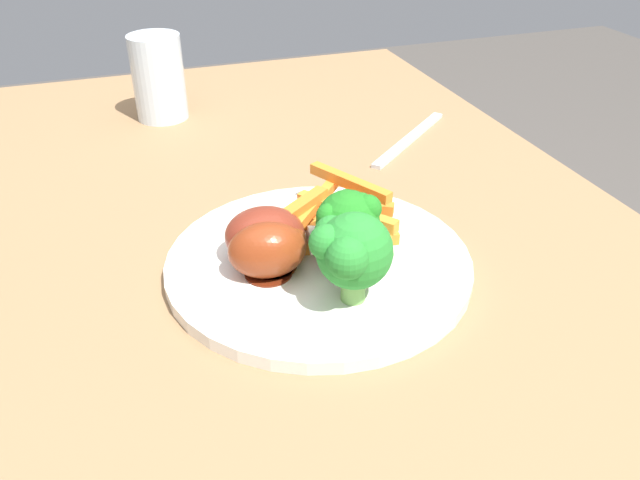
# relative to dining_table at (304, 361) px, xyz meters

# --- Properties ---
(dining_table) EXTENTS (1.23, 0.71, 0.73)m
(dining_table) POSITION_rel_dining_table_xyz_m (0.00, 0.00, 0.00)
(dining_table) COLOR #8E6B47
(dining_table) RESTS_ON ground_plane
(dinner_plate) EXTENTS (0.27, 0.27, 0.01)m
(dinner_plate) POSITION_rel_dining_table_xyz_m (0.00, 0.02, 0.11)
(dinner_plate) COLOR white
(dinner_plate) RESTS_ON dining_table
(broccoli_floret_front) EXTENTS (0.06, 0.05, 0.07)m
(broccoli_floret_front) POSITION_rel_dining_table_xyz_m (0.02, 0.04, 0.16)
(broccoli_floret_front) COLOR #839F5D
(broccoli_floret_front) RESTS_ON dinner_plate
(broccoli_floret_middle) EXTENTS (0.07, 0.07, 0.08)m
(broccoli_floret_middle) POSITION_rel_dining_table_xyz_m (0.06, 0.02, 0.16)
(broccoli_floret_middle) COLOR #78B257
(broccoli_floret_middle) RESTS_ON dinner_plate
(carrot_fries_pile) EXTENTS (0.13, 0.14, 0.04)m
(carrot_fries_pile) POSITION_rel_dining_table_xyz_m (-0.03, 0.04, 0.14)
(carrot_fries_pile) COLOR orange
(carrot_fries_pile) RESTS_ON dinner_plate
(chicken_drumstick_near) EXTENTS (0.05, 0.12, 0.05)m
(chicken_drumstick_near) POSITION_rel_dining_table_xyz_m (0.01, -0.03, 0.14)
(chicken_drumstick_near) COLOR #5B1D0D
(chicken_drumstick_near) RESTS_ON dinner_plate
(chicken_drumstick_far) EXTENTS (0.07, 0.12, 0.05)m
(chicken_drumstick_far) POSITION_rel_dining_table_xyz_m (-0.01, -0.02, 0.14)
(chicken_drumstick_far) COLOR #541910
(chicken_drumstick_far) RESTS_ON dinner_plate
(chicken_drumstick_extra) EXTENTS (0.06, 0.12, 0.04)m
(chicken_drumstick_extra) POSITION_rel_dining_table_xyz_m (-0.00, -0.02, 0.14)
(chicken_drumstick_extra) COLOR #541E0C
(chicken_drumstick_extra) RESTS_ON dinner_plate
(fork) EXTENTS (0.13, 0.15, 0.00)m
(fork) POSITION_rel_dining_table_xyz_m (-0.23, 0.22, 0.11)
(fork) COLOR silver
(fork) RESTS_ON dining_table
(water_glass) EXTENTS (0.07, 0.07, 0.11)m
(water_glass) POSITION_rel_dining_table_xyz_m (-0.41, -0.07, 0.16)
(water_glass) COLOR silver
(water_glass) RESTS_ON dining_table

